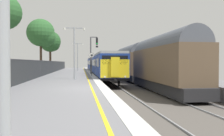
{
  "coord_description": "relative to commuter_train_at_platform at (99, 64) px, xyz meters",
  "views": [
    {
      "loc": [
        -0.99,
        -14.04,
        1.57
      ],
      "look_at": [
        1.72,
        5.86,
        1.09
      ],
      "focal_mm": 36.46,
      "sensor_mm": 36.0,
      "label": 1
    }
  ],
  "objects": [
    {
      "name": "platform_lamp_far",
      "position": [
        -3.7,
        1.36,
        1.76
      ],
      "size": [
        2.0,
        0.2,
        5.07
      ],
      "color": "#93999E",
      "rests_on": "ground"
    },
    {
      "name": "background_tree_left",
      "position": [
        -8.97,
        6.01,
        4.29
      ],
      "size": [
        4.1,
        4.1,
        7.77
      ],
      "color": "#473323",
      "rests_on": "ground"
    },
    {
      "name": "commuter_train_at_platform",
      "position": [
        0.0,
        0.0,
        0.0
      ],
      "size": [
        2.83,
        39.18,
        3.81
      ],
      "color": "navy",
      "rests_on": "ground"
    },
    {
      "name": "platform_back_fence",
      "position": [
        -7.55,
        -25.9,
        -0.32
      ],
      "size": [
        0.07,
        99.0,
        1.81
      ],
      "color": "#282B2D",
      "rests_on": "ground"
    },
    {
      "name": "freight_train_adjacent_track",
      "position": [
        4.0,
        -14.31,
        0.44
      ],
      "size": [
        2.6,
        26.19,
        4.93
      ],
      "color": "#232326",
      "rests_on": "ground"
    },
    {
      "name": "platform_lamp_mid",
      "position": [
        -3.7,
        -18.36,
        1.67
      ],
      "size": [
        2.0,
        0.2,
        4.9
      ],
      "color": "#93999E",
      "rests_on": "ground"
    },
    {
      "name": "speed_limit_sign",
      "position": [
        -1.85,
        -13.0,
        0.47
      ],
      "size": [
        0.59,
        0.08,
        2.73
      ],
      "color": "#59595B",
      "rests_on": "ground"
    },
    {
      "name": "background_tree_right",
      "position": [
        -9.91,
        -18.37,
        4.7
      ],
      "size": [
        3.14,
        3.14,
        7.65
      ],
      "color": "#473323",
      "rests_on": "ground"
    },
    {
      "name": "ground",
      "position": [
        0.55,
        -25.9,
        -1.88
      ],
      "size": [
        17.4,
        110.0,
        1.21
      ],
      "color": "slate"
    },
    {
      "name": "background_tree_centre",
      "position": [
        -9.04,
        -3.71,
        4.69
      ],
      "size": [
        4.36,
        4.22,
        8.27
      ],
      "color": "#473323",
      "rests_on": "ground"
    },
    {
      "name": "signal_gantry",
      "position": [
        -1.48,
        -8.28,
        1.94
      ],
      "size": [
        1.1,
        0.24,
        5.15
      ],
      "color": "#47474C",
      "rests_on": "ground"
    }
  ]
}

